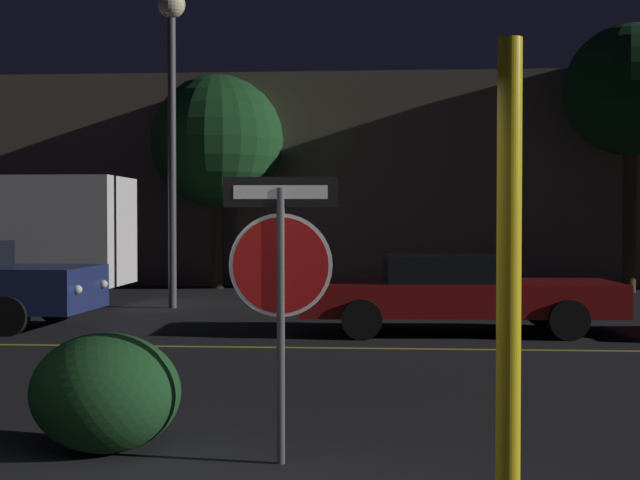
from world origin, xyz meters
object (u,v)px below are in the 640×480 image
passing_car_2 (456,292)px  hedge_bush_2 (105,392)px  street_lamp (172,79)px  yellow_pole_right (509,305)px  tree_2 (630,91)px  stop_sign (281,264)px  tree_0 (217,142)px

passing_car_2 → hedge_bush_2: bearing=-26.7°
passing_car_2 → street_lamp: (-5.30, 3.46, 3.91)m
passing_car_2 → street_lamp: size_ratio=0.80×
yellow_pole_right → street_lamp: (-4.80, 12.85, 3.20)m
hedge_bush_2 → tree_2: bearing=62.3°
stop_sign → street_lamp: size_ratio=0.33×
tree_0 → tree_2: size_ratio=0.84×
stop_sign → hedge_bush_2: 1.71m
hedge_bush_2 → tree_0: tree_0 is taller
tree_2 → hedge_bush_2: bearing=-117.7°
yellow_pole_right → street_lamp: 14.09m
stop_sign → hedge_bush_2: size_ratio=1.81×
hedge_bush_2 → tree_2: size_ratio=0.18×
tree_2 → yellow_pole_right: bearing=-107.0°
yellow_pole_right → tree_2: tree_2 is taller
street_lamp → tree_2: bearing=24.2°
yellow_pole_right → passing_car_2: size_ratio=0.53×
passing_car_2 → tree_0: tree_0 is taller
passing_car_2 → street_lamp: street_lamp is taller
hedge_bush_2 → passing_car_2: (3.24, 7.33, 0.17)m
passing_car_2 → tree_2: bearing=146.2°
stop_sign → tree_2: 17.24m
passing_car_2 → tree_0: size_ratio=0.93×
hedge_bush_2 → tree_2: (8.04, 15.31, 4.38)m
passing_car_2 → street_lamp: 7.44m
tree_0 → tree_2: bearing=-2.9°
yellow_pole_right → tree_0: size_ratio=0.49×
yellow_pole_right → hedge_bush_2: yellow_pole_right is taller
yellow_pole_right → tree_2: bearing=73.0°
tree_0 → passing_car_2: bearing=-57.9°
passing_car_2 → tree_2: tree_2 is taller
yellow_pole_right → tree_0: bearing=105.1°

